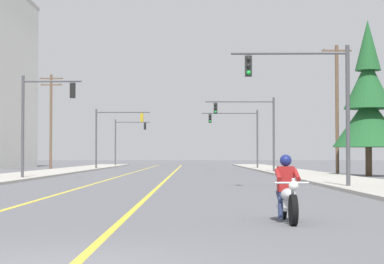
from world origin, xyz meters
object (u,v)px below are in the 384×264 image
(traffic_signal_far_right, at_px, (244,129))
(motorcycle_with_rider, at_px, (291,195))
(traffic_signal_far_left, at_px, (129,135))
(utility_pole_right_far, at_px, (341,107))
(traffic_signal_near_left, at_px, (43,112))
(traffic_signal_mid_right, at_px, (257,122))
(utility_pole_left_far, at_px, (55,118))
(traffic_signal_mid_left, at_px, (116,129))
(conifer_tree_right_verge_far, at_px, (372,104))
(traffic_signal_near_right, at_px, (317,93))

(traffic_signal_far_right, bearing_deg, motorcycle_with_rider, -93.01)
(traffic_signal_far_left, distance_m, utility_pole_right_far, 45.65)
(traffic_signal_near_left, distance_m, traffic_signal_far_left, 50.99)
(traffic_signal_mid_right, xyz_separation_m, utility_pole_left_far, (-19.40, 13.76, 1.08))
(traffic_signal_mid_left, xyz_separation_m, conifer_tree_right_verge_far, (20.37, -23.19, 0.84))
(traffic_signal_mid_left, relative_size, traffic_signal_far_left, 1.00)
(motorcycle_with_rider, bearing_deg, traffic_signal_mid_left, 100.30)
(traffic_signal_near_left, xyz_separation_m, traffic_signal_mid_right, (14.15, 15.72, 0.13))
(traffic_signal_mid_left, height_order, utility_pole_left_far, utility_pole_left_far)
(motorcycle_with_rider, xyz_separation_m, utility_pole_left_far, (-16.42, 55.92, 4.65))
(traffic_signal_far_right, distance_m, traffic_signal_far_left, 24.02)
(traffic_signal_mid_right, distance_m, traffic_signal_far_left, 37.90)
(traffic_signal_mid_right, bearing_deg, utility_pole_right_far, -46.96)
(traffic_signal_far_right, distance_m, conifer_tree_right_verge_far, 25.74)
(traffic_signal_far_left, xyz_separation_m, conifer_tree_right_verge_far, (21.00, -44.31, 0.89))
(motorcycle_with_rider, relative_size, conifer_tree_right_verge_far, 0.20)
(traffic_signal_mid_right, xyz_separation_m, utility_pole_right_far, (5.61, -6.01, 0.85))
(motorcycle_with_rider, distance_m, traffic_signal_far_left, 78.26)
(utility_pole_left_far, bearing_deg, traffic_signal_near_right, -64.46)
(traffic_signal_far_right, relative_size, utility_pole_right_far, 0.65)
(traffic_signal_mid_right, height_order, traffic_signal_mid_left, same)
(traffic_signal_mid_right, height_order, traffic_signal_far_right, same)
(traffic_signal_mid_right, bearing_deg, traffic_signal_far_right, 89.78)
(traffic_signal_mid_right, height_order, utility_pole_right_far, utility_pole_right_far)
(conifer_tree_right_verge_far, bearing_deg, traffic_signal_mid_right, 128.35)
(traffic_signal_near_right, height_order, utility_pole_right_far, utility_pole_right_far)
(traffic_signal_far_left, relative_size, conifer_tree_right_verge_far, 0.57)
(traffic_signal_far_left, relative_size, utility_pole_left_far, 0.64)
(traffic_signal_mid_right, bearing_deg, traffic_signal_far_left, 111.44)
(motorcycle_with_rider, bearing_deg, traffic_signal_near_left, 112.90)
(motorcycle_with_rider, distance_m, traffic_signal_far_right, 58.04)
(conifer_tree_right_verge_far, bearing_deg, traffic_signal_mid_left, 131.30)
(motorcycle_with_rider, distance_m, utility_pole_left_far, 58.46)
(traffic_signal_near_right, relative_size, utility_pole_right_far, 0.65)
(traffic_signal_mid_left, relative_size, conifer_tree_right_verge_far, 0.57)
(utility_pole_right_far, bearing_deg, traffic_signal_far_right, 104.36)
(motorcycle_with_rider, bearing_deg, traffic_signal_mid_right, 85.95)
(utility_pole_right_far, height_order, utility_pole_left_far, utility_pole_left_far)
(traffic_signal_near_right, relative_size, traffic_signal_far_right, 1.00)
(motorcycle_with_rider, xyz_separation_m, traffic_signal_far_right, (3.04, 57.85, 3.57))
(utility_pole_left_far, bearing_deg, utility_pole_right_far, -38.33)
(traffic_signal_near_left, height_order, traffic_signal_far_left, same)
(traffic_signal_near_left, bearing_deg, conifer_tree_right_verge_far, 17.42)
(utility_pole_left_far, bearing_deg, traffic_signal_mid_left, 3.57)
(traffic_signal_mid_left, xyz_separation_m, utility_pole_right_far, (18.83, -20.16, 0.85))
(traffic_signal_near_right, bearing_deg, conifer_tree_right_verge_far, 69.11)
(traffic_signal_far_left, bearing_deg, traffic_signal_mid_right, -68.56)
(utility_pole_left_far, bearing_deg, traffic_signal_mid_right, -35.36)
(traffic_signal_far_left, bearing_deg, traffic_signal_near_right, -77.33)
(traffic_signal_near_right, xyz_separation_m, conifer_tree_right_verge_far, (6.95, 18.21, 0.86))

